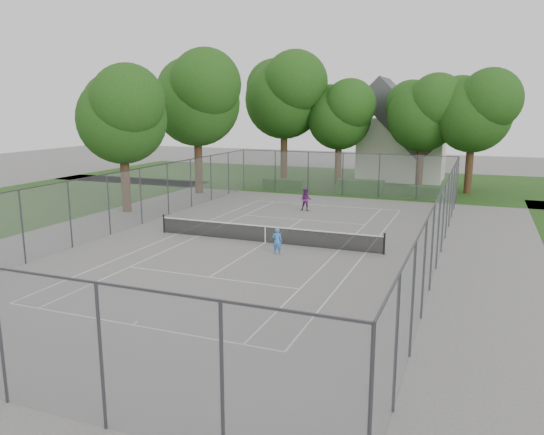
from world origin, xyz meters
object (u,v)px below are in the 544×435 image
(tennis_net, at_px, (265,234))
(girl_player, at_px, (277,241))
(woman_player, at_px, (306,200))
(house, at_px, (403,139))

(tennis_net, bearing_deg, girl_player, -52.89)
(woman_player, bearing_deg, house, 70.96)
(tennis_net, distance_m, girl_player, 2.33)
(tennis_net, bearing_deg, house, 83.80)
(tennis_net, distance_m, house, 29.10)
(house, height_order, woman_player, house)
(tennis_net, bearing_deg, woman_player, 94.47)
(house, distance_m, woman_player, 19.99)
(tennis_net, relative_size, house, 1.28)
(house, relative_size, girl_player, 7.48)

